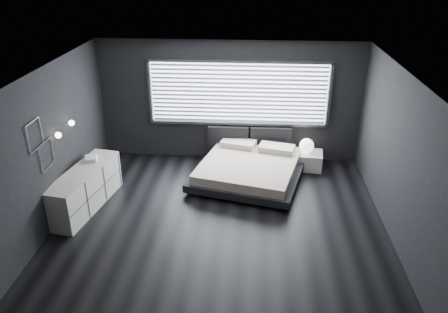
{
  "coord_description": "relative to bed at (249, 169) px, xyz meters",
  "views": [
    {
      "loc": [
        0.55,
        -6.84,
        4.57
      ],
      "look_at": [
        0.0,
        0.85,
        0.9
      ],
      "focal_mm": 35.0,
      "sensor_mm": 36.0,
      "label": 1
    }
  ],
  "objects": [
    {
      "name": "sconce_near",
      "position": [
        -3.37,
        -1.54,
        1.34
      ],
      "size": [
        0.18,
        0.11,
        0.11
      ],
      "color": "silver",
      "rests_on": "ground"
    },
    {
      "name": "bed",
      "position": [
        0.0,
        0.0,
        0.0
      ],
      "size": [
        2.63,
        2.56,
        0.57
      ],
      "color": "black",
      "rests_on": "ground"
    },
    {
      "name": "room",
      "position": [
        -0.48,
        -1.59,
        1.14
      ],
      "size": [
        6.04,
        6.0,
        2.8
      ],
      "color": "black",
      "rests_on": "ground"
    },
    {
      "name": "headboard",
      "position": [
        -0.01,
        1.05,
        0.31
      ],
      "size": [
        1.96,
        0.16,
        0.52
      ],
      "color": "black",
      "rests_on": "ground"
    },
    {
      "name": "window",
      "position": [
        -0.28,
        1.11,
        1.35
      ],
      "size": [
        4.14,
        0.09,
        1.52
      ],
      "color": "white",
      "rests_on": "ground"
    },
    {
      "name": "sconce_far",
      "position": [
        -3.37,
        -0.94,
        1.34
      ],
      "size": [
        0.18,
        0.11,
        0.11
      ],
      "color": "silver",
      "rests_on": "ground"
    },
    {
      "name": "wall_art_lower",
      "position": [
        -3.46,
        -1.89,
        1.12
      ],
      "size": [
        0.01,
        0.48,
        0.48
      ],
      "color": "#47474C",
      "rests_on": "ground"
    },
    {
      "name": "dresser",
      "position": [
        -3.13,
        -1.31,
        0.13
      ],
      "size": [
        0.88,
        2.02,
        0.78
      ],
      "color": "silver",
      "rests_on": "ground"
    },
    {
      "name": "nightstand",
      "position": [
        1.33,
        0.69,
        -0.07
      ],
      "size": [
        0.72,
        0.62,
        0.38
      ],
      "primitive_type": "cube",
      "rotation": [
        0.0,
        0.0,
        -0.11
      ],
      "color": "silver",
      "rests_on": "ground"
    },
    {
      "name": "orb_lamp",
      "position": [
        1.29,
        0.71,
        0.28
      ],
      "size": [
        0.32,
        0.32,
        0.32
      ],
      "primitive_type": "sphere",
      "color": "white",
      "rests_on": "nightstand"
    },
    {
      "name": "wall_art_upper",
      "position": [
        -3.46,
        -2.14,
        1.59
      ],
      "size": [
        0.01,
        0.48,
        0.48
      ],
      "color": "#47474C",
      "rests_on": "ground"
    },
    {
      "name": "book_stack",
      "position": [
        -3.14,
        -0.83,
        0.55
      ],
      "size": [
        0.31,
        0.37,
        0.07
      ],
      "color": "silver",
      "rests_on": "dresser"
    }
  ]
}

